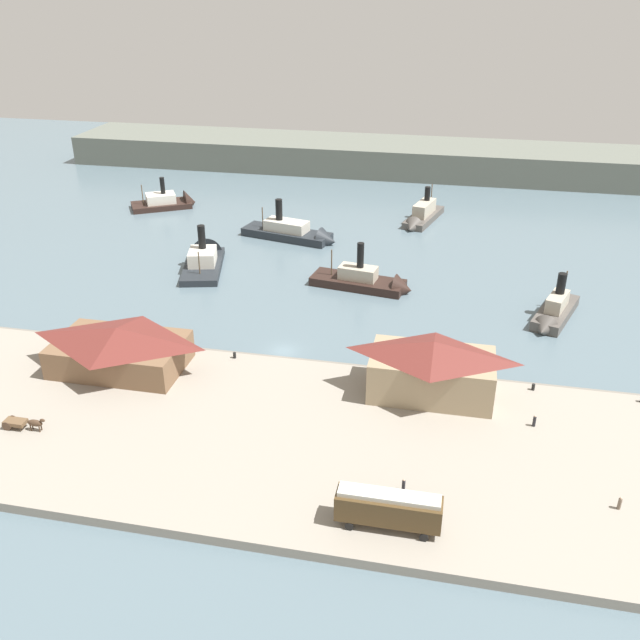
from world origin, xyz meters
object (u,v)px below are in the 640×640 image
street_tram (389,507)px  mooring_post_center_west (533,387)px  ferry_shed_customs_shed (119,347)px  ferry_moored_west (421,216)px  mooring_post_east (235,355)px  pedestrian_walking_west (620,503)px  ferry_approaching_east (171,202)px  ferry_moored_east (370,282)px  ferry_mid_harbor (297,233)px  ferry_departing_north (553,313)px  ferry_outer_harbor (205,258)px  pedestrian_at_waters_edge (534,421)px  pedestrian_by_tram (404,485)px  ferry_shed_central_terminal (432,368)px  mooring_post_center_east (63,337)px

street_tram → mooring_post_center_west: bearing=61.2°
ferry_shed_customs_shed → ferry_moored_west: 84.57m
mooring_post_east → ferry_moored_west: size_ratio=0.05×
pedestrian_walking_west → ferry_approaching_east: 127.73m
ferry_moored_east → ferry_mid_harbor: bearing=130.6°
street_tram → ferry_departing_north: (21.05, 53.89, -2.22)m
ferry_shed_customs_shed → ferry_approaching_east: size_ratio=1.11×
mooring_post_east → ferry_mid_harbor: (-3.52, 53.53, -0.23)m
ferry_departing_north → ferry_mid_harbor: bearing=150.0°
mooring_post_east → ferry_mid_harbor: 53.64m
pedestrian_walking_west → ferry_outer_harbor: 89.27m
pedestrian_at_waters_edge → ferry_moored_west: size_ratio=0.09×
ferry_moored_east → pedestrian_at_waters_edge: bearing=-56.8°
street_tram → pedestrian_by_tram: street_tram is taller
pedestrian_by_tram → ferry_approaching_east: size_ratio=0.09×
ferry_shed_central_terminal → ferry_departing_north: 33.76m
ferry_moored_east → ferry_outer_harbor: size_ratio=0.98×
pedestrian_walking_west → ferry_outer_harbor: bearing=139.1°
street_tram → ferry_moored_east: 61.68m
street_tram → pedestrian_at_waters_edge: bearing=53.0°
pedestrian_at_waters_edge → ferry_approaching_east: (-80.96, 78.46, -0.77)m
pedestrian_at_waters_edge → ferry_moored_west: bearing=104.1°
ferry_shed_customs_shed → ferry_moored_west: (36.85, 76.07, -2.88)m
pedestrian_at_waters_edge → mooring_post_east: 42.53m
ferry_moored_west → ferry_departing_north: (25.06, -45.91, -0.06)m
ferry_shed_customs_shed → ferry_approaching_east: bearing=107.8°
ferry_moored_east → ferry_departing_north: ferry_moored_east is taller
street_tram → mooring_post_east: street_tram is taller
mooring_post_east → ferry_mid_harbor: size_ratio=0.04×
mooring_post_center_east → ferry_approaching_east: ferry_approaching_east is taller
mooring_post_east → ferry_departing_north: size_ratio=0.06×
pedestrian_at_waters_edge → ferry_departing_north: (5.30, 32.96, -0.46)m
mooring_post_center_west → ferry_moored_east: (-26.54, 31.27, -0.38)m
ferry_mid_harbor → ferry_moored_east: bearing=-49.4°
ferry_outer_harbor → ferry_mid_harbor: 22.51m
ferry_moored_west → ferry_approaching_east: bearing=-179.6°
pedestrian_by_tram → ferry_moored_west: bearing=93.1°
pedestrian_by_tram → ferry_outer_harbor: (-45.07, 60.16, -0.65)m
ferry_moored_east → street_tram: bearing=-80.4°
ferry_departing_north → mooring_post_east: bearing=-152.6°
pedestrian_by_tram → mooring_post_center_east: bearing=156.4°
ferry_shed_central_terminal → pedestrian_by_tram: (-1.59, -20.11, -3.28)m
ferry_shed_customs_shed → street_tram: size_ratio=1.72×
ferry_outer_harbor → ferry_approaching_east: ferry_outer_harbor is taller
pedestrian_at_waters_edge → ferry_departing_north: ferry_departing_north is taller
ferry_shed_central_terminal → ferry_moored_east: 37.46m
street_tram → ferry_departing_north: ferry_departing_north is taller
mooring_post_center_west → ferry_shed_customs_shed: bearing=-174.2°
ferry_shed_customs_shed → ferry_outer_harbor: bearing=94.3°
pedestrian_by_tram → ferry_departing_north: size_ratio=0.10×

